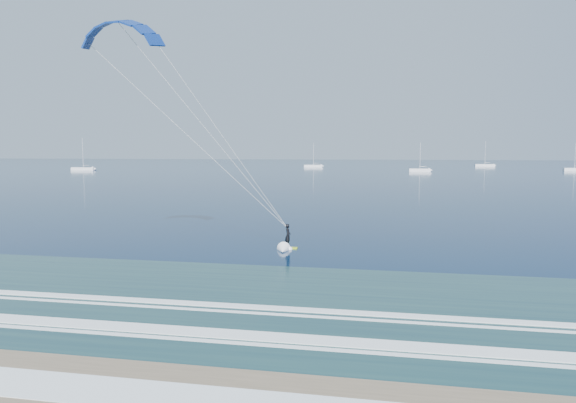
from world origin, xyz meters
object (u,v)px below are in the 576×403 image
Objects in this scene: sailboat_1 at (313,166)px; sailboat_4 at (574,169)px; sailboat_3 at (485,165)px; kitesurfer_rig at (209,133)px; sailboat_0 at (83,169)px; sailboat_2 at (420,170)px.

sailboat_4 is (108.26, -25.07, -0.00)m from sailboat_1.
sailboat_1 is 0.92× the size of sailboat_3.
kitesurfer_rig is 204.15m from sailboat_4.
sailboat_3 is at bearing 18.64° from sailboat_1.
sailboat_4 is at bearing 8.89° from sailboat_0.
sailboat_3 is at bearing 26.10° from sailboat_0.
kitesurfer_rig is 1.54× the size of sailboat_1.
sailboat_2 is at bearing 4.69° from sailboat_0.
sailboat_0 is (-108.76, 153.87, -8.72)m from kitesurfer_rig.
sailboat_0 is 1.04× the size of sailboat_3.
sailboat_4 is at bearing 17.78° from sailboat_2.
sailboat_3 reaches higher than sailboat_1.
sailboat_0 is 135.26m from sailboat_2.
kitesurfer_rig reaches higher than sailboat_3.
sailboat_0 is at bearing -147.53° from sailboat_1.
sailboat_3 is at bearing 114.49° from sailboat_4.
sailboat_3 is at bearing 75.24° from kitesurfer_rig.
kitesurfer_rig reaches higher than sailboat_0.
sailboat_0 is at bearing -175.31° from sailboat_2.
sailboat_2 is (47.29, -44.62, -0.00)m from sailboat_1.
sailboat_3 is 1.15× the size of sailboat_4.
sailboat_4 is at bearing -13.04° from sailboat_1.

